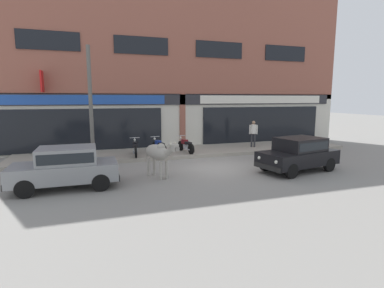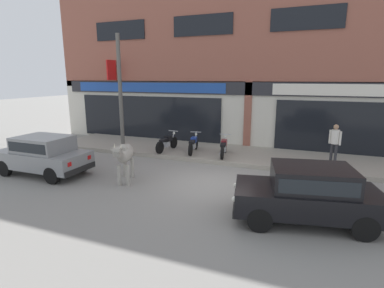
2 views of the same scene
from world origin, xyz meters
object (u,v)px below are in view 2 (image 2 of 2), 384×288
Objects in this scene: cow at (125,154)px; pedestrian at (335,140)px; motorcycle_1 at (193,144)px; motorcycle_0 at (167,143)px; car_1 at (43,153)px; car_0 at (308,192)px; motorcycle_2 at (224,147)px; utility_pole at (120,94)px.

pedestrian is (6.85, 4.55, 0.16)m from cow.
motorcycle_0 is at bearing -173.85° from motorcycle_1.
cow reaches higher than car_1.
car_0 and car_1 have the same top height.
motorcycle_2 is at bearing 37.90° from car_1.
car_0 reaches higher than motorcycle_2.
car_1 is at bearing -124.23° from motorcycle_0.
motorcycle_0 is at bearing 15.26° from utility_pole.
motorcycle_0 and motorcycle_1 have the same top height.
car_0 is 0.71× the size of utility_pole.
motorcycle_1 is at bearing 77.47° from cow.
car_1 is at bearing -173.54° from cow.
cow is at bearing -102.53° from motorcycle_1.
car_1 is at bearing -142.10° from motorcycle_2.
utility_pole is at bearing 152.87° from car_0.
car_1 is at bearing -133.32° from motorcycle_1.
motorcycle_1 is (0.92, 4.16, -0.44)m from cow.
motorcycle_1 is 1.00× the size of motorcycle_2.
pedestrian reaches higher than motorcycle_2.
car_1 is 5.33m from motorcycle_0.
car_0 is 2.11× the size of motorcycle_1.
utility_pole is at bearing -172.40° from motorcycle_2.
pedestrian reaches higher than car_0.
motorcycle_0 and motorcycle_2 have the same top height.
pedestrian is at bearing 80.53° from car_0.
motorcycle_2 is at bearing 7.60° from utility_pole.
motorcycle_2 is (2.40, 4.10, -0.44)m from cow.
motorcycle_1 is (-5.03, 5.01, -0.25)m from car_0.
cow is 4.06m from motorcycle_0.
motorcycle_2 is 5.40m from utility_pole.
cow is 0.38× the size of utility_pole.
motorcycle_0 is (3.00, 4.40, -0.25)m from car_1.
cow is at bearing -84.85° from motorcycle_0.
car_1 reaches higher than motorcycle_0.
cow is 4.29m from motorcycle_1.
pedestrian is (10.21, 4.93, 0.35)m from car_1.
car_1 is (-9.31, 0.47, 0.00)m from car_0.
car_0 is 9.32m from car_1.
pedestrian reaches higher than motorcycle_0.
cow is 1.12× the size of motorcycle_0.
cow is at bearing -54.68° from utility_pole.
car_0 is at bearing -99.47° from pedestrian.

